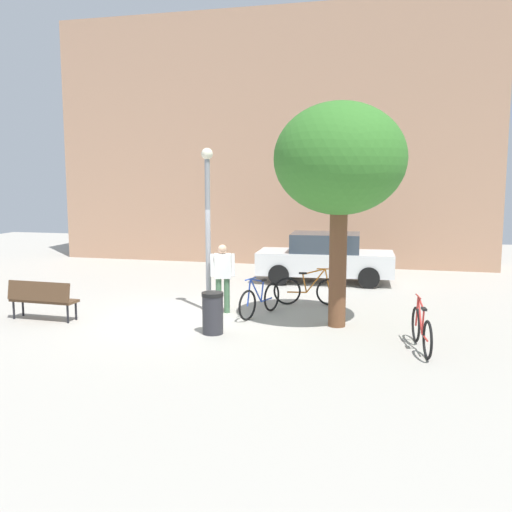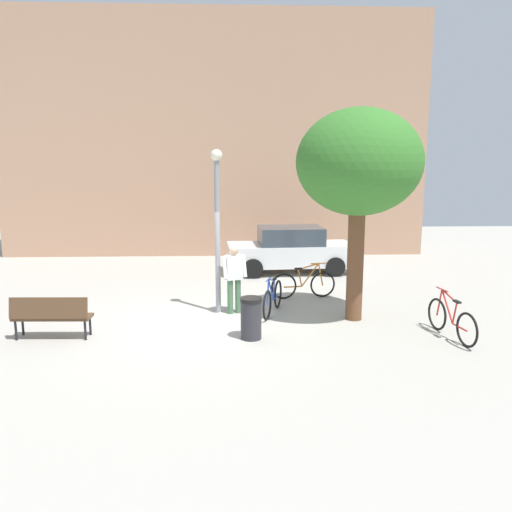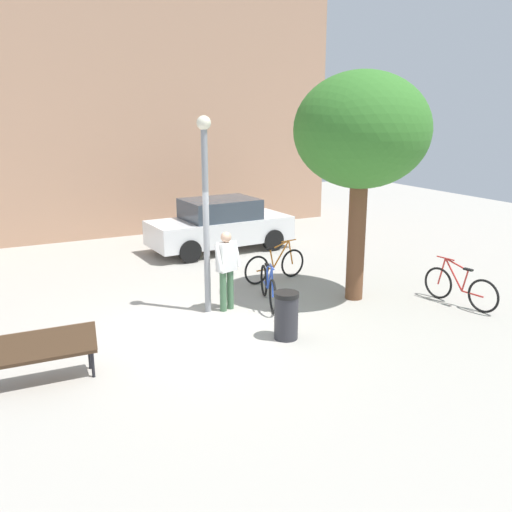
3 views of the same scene
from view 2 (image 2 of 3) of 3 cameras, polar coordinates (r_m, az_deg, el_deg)
name	(u,v)px [view 2 (image 2 of 3)]	position (r m, az deg, el deg)	size (l,w,h in m)	color
ground_plane	(200,323)	(11.75, -6.32, -7.59)	(36.00, 36.00, 0.00)	#A8A399
building_facade	(214,137)	(20.95, -4.74, 13.31)	(16.76, 2.00, 9.43)	tan
lamppost	(217,216)	(12.11, -4.42, 4.53)	(0.28, 0.28, 3.96)	gray
person_by_lamppost	(234,275)	(12.23, -2.51, -2.14)	(0.63, 0.42, 1.67)	#47704C
park_bench	(51,314)	(11.36, -22.23, -6.09)	(1.62, 0.53, 0.92)	#513823
plaza_tree	(359,164)	(11.68, 11.58, 10.17)	(2.83, 2.83, 4.86)	brown
bicycle_red	(451,320)	(11.40, 21.25, -6.80)	(0.33, 1.80, 0.97)	black
bicycle_orange	(304,284)	(13.80, 5.44, -3.22)	(1.80, 0.32, 0.97)	black
bicycle_blue	(273,298)	(12.34, 1.90, -4.82)	(0.61, 1.74, 0.97)	black
parked_car_white	(290,250)	(17.03, 3.91, 0.73)	(4.30, 2.02, 1.55)	silver
trash_bin	(251,318)	(10.58, -0.56, -7.05)	(0.46, 0.46, 0.88)	#2D2D33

